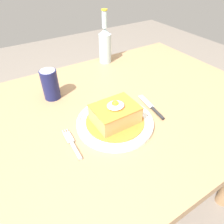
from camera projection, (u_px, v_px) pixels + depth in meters
ground_plane at (98, 209)px, 1.21m from camera, size 6.00×6.00×0.00m
dining_table at (91, 134)px, 0.82m from camera, size 1.49×0.87×0.72m
main_plate at (115, 122)px, 0.72m from camera, size 0.27×0.27×0.02m
sandwich_meal at (115, 115)px, 0.70m from camera, size 0.21×0.21×0.09m
fork at (73, 146)px, 0.64m from camera, size 0.02×0.14×0.01m
knife at (154, 109)px, 0.78m from camera, size 0.04×0.17×0.01m
soda_can at (50, 85)px, 0.82m from camera, size 0.07×0.07×0.12m
beer_bottle_clear at (105, 44)px, 1.06m from camera, size 0.06×0.06×0.27m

